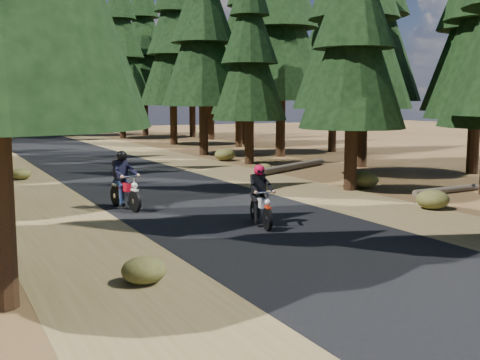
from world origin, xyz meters
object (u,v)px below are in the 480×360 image
at_px(log_far, 452,189).
at_px(rider_follow, 125,190).
at_px(log_near, 292,167).
at_px(rider_lead, 261,206).

xyz_separation_m(log_far, rider_follow, (-11.28, 2.14, 0.47)).
height_order(log_near, rider_follow, rider_follow).
height_order(log_near, log_far, log_near).
bearing_deg(rider_lead, log_near, -113.20).
bearing_deg(rider_lead, rider_follow, -46.31).
bearing_deg(log_near, rider_follow, -175.92).
distance_m(log_near, log_far, 8.57).
bearing_deg(rider_follow, log_far, 159.99).
xyz_separation_m(log_far, rider_lead, (-8.84, -1.88, 0.42)).
xyz_separation_m(log_near, rider_lead, (-7.40, -10.33, 0.38)).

